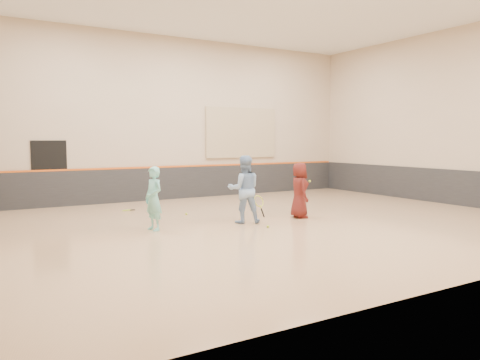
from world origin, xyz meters
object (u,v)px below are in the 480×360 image
girl (154,199)px  spare_racket (127,209)px  instructor (244,189)px  young_man (299,190)px

girl → spare_racket: bearing=161.2°
girl → spare_racket: girl is taller
instructor → young_man: bearing=-161.3°
young_man → spare_racket: (-3.86, 3.79, -0.73)m
instructor → spare_racket: (-2.08, 3.70, -0.85)m
girl → young_man: same height
girl → young_man: bearing=72.8°
girl → young_man: size_ratio=1.00×
girl → spare_racket: (0.37, 3.46, -0.73)m
instructor → young_man: size_ratio=1.15×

